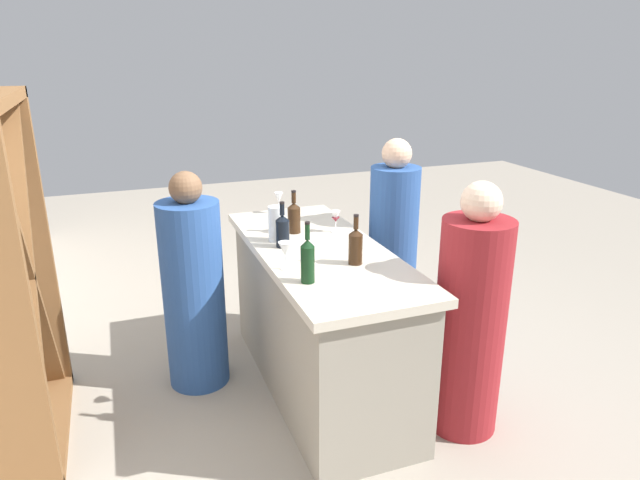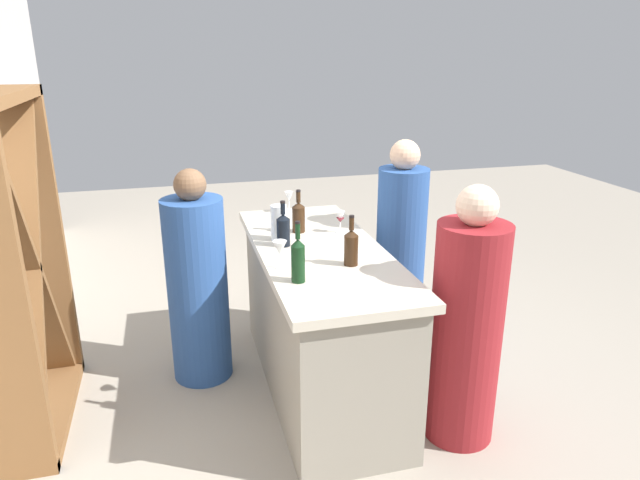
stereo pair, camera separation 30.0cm
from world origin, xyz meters
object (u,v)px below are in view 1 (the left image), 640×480
at_px(wine_rack, 15,280).
at_px(wine_bottle_second_left_amber_brown, 356,245).
at_px(person_server_behind, 194,291).
at_px(wine_bottle_second_right_amber_brown, 294,217).
at_px(water_pitcher, 276,224).
at_px(person_left_guest, 392,255).
at_px(wine_glass_near_left, 336,218).
at_px(wine_glass_near_right, 285,250).
at_px(person_center_guest, 470,322).
at_px(wine_glass_near_center, 279,198).
at_px(wine_bottle_center_near_black, 283,230).
at_px(wine_bottle_leftmost_dark_green, 308,260).

distance_m(wine_rack, wine_bottle_second_left_amber_brown, 1.79).
height_order(wine_rack, person_server_behind, wine_rack).
xyz_separation_m(wine_bottle_second_right_amber_brown, water_pitcher, (-0.12, 0.15, 0.00)).
xyz_separation_m(wine_bottle_second_left_amber_brown, person_left_guest, (0.63, -0.56, -0.35)).
distance_m(wine_glass_near_left, person_server_behind, 1.01).
height_order(wine_glass_near_right, water_pitcher, water_pitcher).
relative_size(wine_glass_near_right, water_pitcher, 0.70).
bearing_deg(person_server_behind, person_center_guest, -18.15).
xyz_separation_m(wine_glass_near_center, person_server_behind, (-0.47, 0.70, -0.42)).
bearing_deg(wine_glass_near_right, person_server_behind, 35.85).
distance_m(wine_bottle_second_right_amber_brown, wine_glass_near_left, 0.27).
relative_size(wine_bottle_center_near_black, water_pitcher, 1.27).
xyz_separation_m(wine_bottle_center_near_black, person_left_guest, (0.22, -0.86, -0.35)).
bearing_deg(person_server_behind, wine_glass_near_center, 51.92).
xyz_separation_m(wine_rack, wine_glass_near_left, (0.17, -1.85, 0.10)).
distance_m(wine_bottle_leftmost_dark_green, wine_glass_near_right, 0.22).
xyz_separation_m(wine_bottle_leftmost_dark_green, wine_bottle_second_left_amber_brown, (0.16, -0.33, -0.02)).
bearing_deg(person_center_guest, wine_bottle_second_left_amber_brown, -24.37).
bearing_deg(wine_bottle_second_left_amber_brown, water_pitcher, 29.54).
height_order(wine_bottle_leftmost_dark_green, wine_glass_near_center, wine_bottle_leftmost_dark_green).
xyz_separation_m(wine_rack, wine_glass_near_center, (0.71, -1.63, 0.12)).
bearing_deg(wine_bottle_second_right_amber_brown, person_center_guest, -145.46).
height_order(wine_glass_near_left, person_server_behind, person_server_behind).
relative_size(wine_bottle_leftmost_dark_green, wine_glass_near_left, 2.28).
bearing_deg(wine_bottle_leftmost_dark_green, wine_glass_near_left, -31.40).
relative_size(wine_bottle_leftmost_dark_green, person_left_guest, 0.21).
xyz_separation_m(water_pitcher, person_server_behind, (0.12, 0.52, -0.42)).
distance_m(wine_bottle_center_near_black, wine_glass_near_center, 0.73).
height_order(wine_glass_near_left, water_pitcher, water_pitcher).
relative_size(wine_bottle_leftmost_dark_green, water_pitcher, 1.46).
relative_size(wine_glass_near_center, person_center_guest, 0.11).
bearing_deg(wine_bottle_center_near_black, wine_glass_near_center, -14.57).
bearing_deg(wine_rack, wine_bottle_second_left_amber_brown, -103.06).
distance_m(wine_bottle_second_right_amber_brown, person_center_guest, 1.27).
height_order(wine_bottle_center_near_black, wine_glass_near_left, wine_bottle_center_near_black).
xyz_separation_m(wine_bottle_second_left_amber_brown, person_server_behind, (0.65, 0.81, -0.42)).
bearing_deg(wine_bottle_second_right_amber_brown, wine_bottle_leftmost_dark_green, 166.97).
distance_m(wine_bottle_center_near_black, wine_glass_near_right, 0.36).
bearing_deg(wine_rack, person_server_behind, -75.33).
bearing_deg(wine_bottle_center_near_black, person_left_guest, -75.64).
distance_m(wine_bottle_leftmost_dark_green, wine_bottle_second_right_amber_brown, 0.83).
bearing_deg(wine_bottle_second_left_amber_brown, wine_glass_near_left, -10.99).
xyz_separation_m(wine_rack, wine_bottle_center_near_black, (0.00, -1.45, 0.11)).
bearing_deg(wine_glass_near_left, wine_glass_near_right, 136.11).
relative_size(wine_glass_near_left, water_pitcher, 0.64).
bearing_deg(person_server_behind, wine_glass_near_left, 13.39).
distance_m(wine_bottle_center_near_black, person_center_guest, 1.19).
bearing_deg(wine_glass_near_center, wine_bottle_leftmost_dark_green, 170.12).
bearing_deg(wine_bottle_center_near_black, water_pitcher, 1.54).
height_order(water_pitcher, person_left_guest, person_left_guest).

